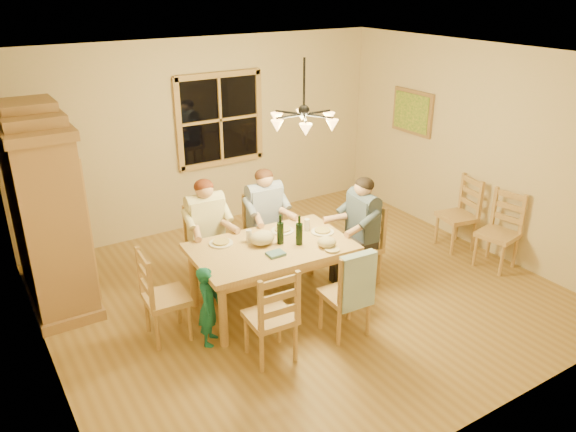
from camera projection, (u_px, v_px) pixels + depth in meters
floor at (302, 293)px, 6.61m from camera, size 5.50×5.50×0.00m
ceiling at (304, 57)px, 5.55m from camera, size 5.50×5.00×0.02m
wall_back at (207, 135)px, 8.03m from camera, size 5.50×0.02×2.70m
wall_left at (32, 245)px, 4.74m from camera, size 0.02×5.00×2.70m
wall_right at (476, 148)px, 7.42m from camera, size 0.02×5.00×2.70m
window at (220, 120)px, 8.02m from camera, size 1.30×0.06×1.30m
painting at (412, 112)px, 8.24m from camera, size 0.06×0.78×0.64m
chandelier at (304, 119)px, 5.79m from camera, size 0.77×0.68×0.71m
armoire at (47, 215)px, 6.08m from camera, size 0.66×1.40×2.30m
dining_table at (271, 254)px, 6.10m from camera, size 1.77×1.14×0.76m
chair_far_left at (209, 261)px, 6.70m from camera, size 0.46×0.44×0.99m
chair_far_right at (266, 248)px, 7.04m from camera, size 0.46×0.44×0.99m
chair_near_left at (270, 330)px, 5.40m from camera, size 0.46×0.44×0.99m
chair_near_right at (345, 307)px, 5.78m from camera, size 0.46×0.44×0.99m
chair_end_left at (168, 311)px, 5.71m from camera, size 0.44×0.46×0.99m
chair_end_right at (359, 258)px, 6.77m from camera, size 0.44×0.46×0.99m
adult_woman at (206, 220)px, 6.49m from camera, size 0.41×0.44×0.87m
adult_plaid_man at (265, 208)px, 6.83m from camera, size 0.41×0.44×0.87m
adult_slate_man at (362, 218)px, 6.56m from camera, size 0.44×0.41×0.87m
towel at (357, 281)px, 5.47m from camera, size 0.39×0.12×0.58m
wine_bottle_a at (280, 229)px, 6.05m from camera, size 0.08×0.08×0.33m
wine_bottle_b at (299, 230)px, 6.03m from camera, size 0.08×0.08×0.33m
plate_woman at (221, 243)px, 6.09m from camera, size 0.26×0.26×0.02m
plate_plaid at (283, 231)px, 6.39m from camera, size 0.26×0.26×0.02m
plate_slate at (322, 232)px, 6.36m from camera, size 0.26×0.26×0.02m
wine_glass_a at (249, 236)px, 6.12m from camera, size 0.06×0.06×0.14m
wine_glass_b at (307, 225)px, 6.39m from camera, size 0.06×0.06×0.14m
cap at (327, 242)px, 6.01m from camera, size 0.20×0.20×0.11m
napkin at (276, 254)px, 5.84m from camera, size 0.19×0.15×0.03m
cloth_bundle at (262, 238)px, 6.06m from camera, size 0.28×0.22×0.15m
child at (209, 306)px, 5.57m from camera, size 0.35×0.37×0.85m
chair_spare_front at (496, 245)px, 7.10m from camera, size 0.50×0.51×0.99m
chair_spare_back at (456, 227)px, 7.63m from camera, size 0.49×0.51×0.99m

